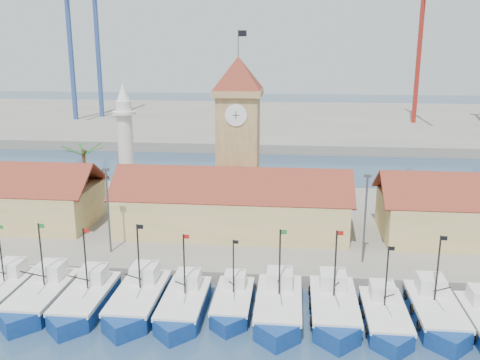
# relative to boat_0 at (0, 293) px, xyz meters

# --- Properties ---
(ground) EXTENTS (400.00, 400.00, 0.00)m
(ground) POSITION_rel_boat_0_xyz_m (19.40, -3.14, -0.77)
(ground) COLOR #1D304E
(ground) RESTS_ON ground
(quay) EXTENTS (140.00, 32.00, 1.50)m
(quay) POSITION_rel_boat_0_xyz_m (19.40, 20.86, -0.02)
(quay) COLOR gray
(quay) RESTS_ON ground
(terminal) EXTENTS (240.00, 80.00, 2.00)m
(terminal) POSITION_rel_boat_0_xyz_m (19.40, 106.86, 0.23)
(terminal) COLOR gray
(terminal) RESTS_ON ground
(boat_0) EXTENTS (3.58, 9.82, 7.43)m
(boat_0) POSITION_rel_boat_0_xyz_m (0.00, 0.00, 0.00)
(boat_0) COLOR navy
(boat_0) RESTS_ON ground
(boat_1) EXTENTS (3.84, 10.51, 7.95)m
(boat_1) POSITION_rel_boat_0_xyz_m (4.17, -0.70, 0.05)
(boat_1) COLOR navy
(boat_1) RESTS_ON ground
(boat_2) EXTENTS (3.72, 10.20, 7.72)m
(boat_2) POSITION_rel_boat_0_xyz_m (8.30, -0.88, 0.03)
(boat_2) COLOR navy
(boat_2) RESTS_ON ground
(boat_3) EXTENTS (3.91, 10.72, 8.11)m
(boat_3) POSITION_rel_boat_0_xyz_m (12.95, -0.46, 0.07)
(boat_3) COLOR navy
(boat_3) RESTS_ON ground
(boat_4) EXTENTS (3.61, 9.88, 7.48)m
(boat_4) POSITION_rel_boat_0_xyz_m (17.10, -0.81, 0.01)
(boat_4) COLOR navy
(boat_4) RESTS_ON ground
(boat_5) EXTENTS (3.23, 8.86, 6.70)m
(boat_5) POSITION_rel_boat_0_xyz_m (21.26, 0.28, -0.08)
(boat_5) COLOR navy
(boat_5) RESTS_ON ground
(boat_6) EXTENTS (3.90, 10.68, 8.08)m
(boat_6) POSITION_rel_boat_0_xyz_m (25.30, -0.42, 0.07)
(boat_6) COLOR navy
(boat_6) RESTS_ON ground
(boat_7) EXTENTS (3.90, 10.70, 8.09)m
(boat_7) POSITION_rel_boat_0_xyz_m (30.01, -0.24, 0.07)
(boat_7) COLOR navy
(boat_7) RESTS_ON ground
(boat_8) EXTENTS (3.48, 9.53, 7.21)m
(boat_8) POSITION_rel_boat_0_xyz_m (34.15, -1.13, -0.02)
(boat_8) COLOR navy
(boat_8) RESTS_ON ground
(boat_9) EXTENTS (3.81, 10.43, 7.89)m
(boat_9) POSITION_rel_boat_0_xyz_m (38.49, -0.06, 0.05)
(boat_9) COLOR navy
(boat_9) RESTS_ON ground
(hall_center) EXTENTS (27.04, 10.13, 7.61)m
(hall_center) POSITION_rel_boat_0_xyz_m (19.40, 16.86, 3.22)
(hall_center) COLOR #E7BF7E
(hall_center) RESTS_ON quay
(clock_tower) EXTENTS (5.80, 5.80, 22.70)m
(clock_tower) POSITION_rel_boat_0_xyz_m (19.40, 22.86, 11.19)
(clock_tower) COLOR tan
(clock_tower) RESTS_ON quay
(minaret) EXTENTS (3.00, 3.00, 16.30)m
(minaret) POSITION_rel_boat_0_xyz_m (4.40, 24.86, 8.96)
(minaret) COLOR silver
(minaret) RESTS_ON quay
(palm_tree) EXTENTS (5.60, 5.03, 8.39)m
(palm_tree) POSITION_rel_boat_0_xyz_m (-0.60, 22.86, 5.48)
(palm_tree) COLOR brown
(palm_tree) RESTS_ON quay
(lamp_posts) EXTENTS (80.70, 0.25, 9.03)m
(lamp_posts) POSITION_rel_boat_0_xyz_m (19.90, 8.86, 5.71)
(lamp_posts) COLOR #3F3F44
(lamp_posts) RESTS_ON quay
(crane_blue_far) EXTENTS (1.00, 32.54, 43.73)m
(crane_blue_far) POSITION_rel_boat_0_xyz_m (-33.46, 97.52, 25.49)
(crane_blue_far) COLOR #2E498D
(crane_blue_far) RESTS_ON terminal
(crane_blue_near) EXTENTS (1.00, 34.13, 44.86)m
(crane_blue_near) POSITION_rel_boat_0_xyz_m (-28.21, 103.33, 26.24)
(crane_blue_near) COLOR #2E498D
(crane_blue_near) RESTS_ON terminal
(crane_red_right) EXTENTS (1.00, 35.27, 42.30)m
(crane_red_right) POSITION_rel_boat_0_xyz_m (57.43, 100.08, 24.92)
(crane_red_right) COLOR maroon
(crane_red_right) RESTS_ON terminal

